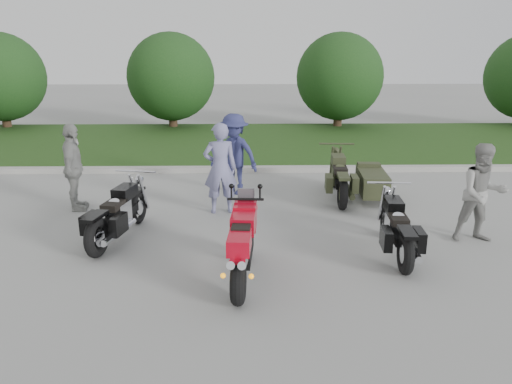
{
  "coord_description": "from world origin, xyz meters",
  "views": [
    {
      "loc": [
        0.1,
        -7.69,
        3.42
      ],
      "look_at": [
        0.27,
        1.24,
        0.8
      ],
      "focal_mm": 35.0,
      "sensor_mm": 36.0,
      "label": 1
    }
  ],
  "objects_px": {
    "cruiser_left": "(117,216)",
    "person_back": "(73,168)",
    "person_stripe": "(220,168)",
    "cruiser_sidecar": "(358,181)",
    "person_denim": "(234,154)",
    "sportbike_red": "(242,244)",
    "cruiser_right": "(397,230)",
    "person_grey": "(482,194)"
  },
  "relations": [
    {
      "from": "cruiser_left",
      "to": "cruiser_right",
      "type": "xyz_separation_m",
      "value": [
        4.87,
        -0.77,
        -0.02
      ]
    },
    {
      "from": "cruiser_sidecar",
      "to": "person_back",
      "type": "xyz_separation_m",
      "value": [
        -6.25,
        -0.63,
        0.49
      ]
    },
    {
      "from": "person_back",
      "to": "person_stripe",
      "type": "bearing_deg",
      "value": -103.12
    },
    {
      "from": "cruiser_left",
      "to": "person_grey",
      "type": "relative_size",
      "value": 1.31
    },
    {
      "from": "person_grey",
      "to": "sportbike_red",
      "type": "bearing_deg",
      "value": -159.98
    },
    {
      "from": "person_back",
      "to": "cruiser_left",
      "type": "bearing_deg",
      "value": -152.8
    },
    {
      "from": "cruiser_sidecar",
      "to": "person_denim",
      "type": "relative_size",
      "value": 1.29
    },
    {
      "from": "sportbike_red",
      "to": "cruiser_right",
      "type": "xyz_separation_m",
      "value": [
        2.59,
        0.91,
        -0.15
      ]
    },
    {
      "from": "cruiser_left",
      "to": "person_back",
      "type": "distance_m",
      "value": 2.3
    },
    {
      "from": "cruiser_right",
      "to": "person_back",
      "type": "bearing_deg",
      "value": 162.18
    },
    {
      "from": "cruiser_left",
      "to": "cruiser_right",
      "type": "relative_size",
      "value": 1.03
    },
    {
      "from": "sportbike_red",
      "to": "person_stripe",
      "type": "height_order",
      "value": "person_stripe"
    },
    {
      "from": "cruiser_right",
      "to": "person_denim",
      "type": "distance_m",
      "value": 4.74
    },
    {
      "from": "cruiser_sidecar",
      "to": "person_stripe",
      "type": "relative_size",
      "value": 1.28
    },
    {
      "from": "person_back",
      "to": "sportbike_red",
      "type": "bearing_deg",
      "value": -143.1
    },
    {
      "from": "person_stripe",
      "to": "cruiser_left",
      "type": "bearing_deg",
      "value": 33.59
    },
    {
      "from": "cruiser_sidecar",
      "to": "person_denim",
      "type": "distance_m",
      "value": 2.97
    },
    {
      "from": "person_stripe",
      "to": "person_grey",
      "type": "xyz_separation_m",
      "value": [
        4.75,
        -1.73,
        -0.07
      ]
    },
    {
      "from": "cruiser_sidecar",
      "to": "person_back",
      "type": "bearing_deg",
      "value": -169.58
    },
    {
      "from": "cruiser_right",
      "to": "cruiser_sidecar",
      "type": "xyz_separation_m",
      "value": [
        0.05,
        3.21,
        -0.0
      ]
    },
    {
      "from": "cruiser_left",
      "to": "person_stripe",
      "type": "xyz_separation_m",
      "value": [
        1.8,
        1.59,
        0.5
      ]
    },
    {
      "from": "person_denim",
      "to": "person_back",
      "type": "height_order",
      "value": "person_denim"
    },
    {
      "from": "sportbike_red",
      "to": "person_back",
      "type": "distance_m",
      "value": 5.03
    },
    {
      "from": "person_denim",
      "to": "cruiser_right",
      "type": "bearing_deg",
      "value": -24.87
    },
    {
      "from": "person_denim",
      "to": "cruiser_sidecar",
      "type": "bearing_deg",
      "value": 17.2
    },
    {
      "from": "cruiser_right",
      "to": "cruiser_left",
      "type": "bearing_deg",
      "value": 175.86
    },
    {
      "from": "cruiser_left",
      "to": "person_back",
      "type": "relative_size",
      "value": 1.26
    },
    {
      "from": "cruiser_right",
      "to": "person_denim",
      "type": "relative_size",
      "value": 1.19
    },
    {
      "from": "sportbike_red",
      "to": "person_stripe",
      "type": "relative_size",
      "value": 1.12
    },
    {
      "from": "cruiser_left",
      "to": "person_grey",
      "type": "xyz_separation_m",
      "value": [
        6.54,
        -0.14,
        0.43
      ]
    },
    {
      "from": "cruiser_sidecar",
      "to": "person_denim",
      "type": "xyz_separation_m",
      "value": [
        -2.86,
        0.57,
        0.51
      ]
    },
    {
      "from": "person_stripe",
      "to": "person_denim",
      "type": "relative_size",
      "value": 1.0
    },
    {
      "from": "person_denim",
      "to": "person_back",
      "type": "distance_m",
      "value": 3.59
    },
    {
      "from": "person_denim",
      "to": "sportbike_red",
      "type": "bearing_deg",
      "value": -58.75
    },
    {
      "from": "cruiser_right",
      "to": "cruiser_sidecar",
      "type": "distance_m",
      "value": 3.21
    },
    {
      "from": "person_denim",
      "to": "person_back",
      "type": "xyz_separation_m",
      "value": [
        -3.38,
        -1.2,
        -0.02
      ]
    },
    {
      "from": "cruiser_left",
      "to": "person_denim",
      "type": "height_order",
      "value": "person_denim"
    },
    {
      "from": "person_stripe",
      "to": "person_grey",
      "type": "relative_size",
      "value": 1.07
    },
    {
      "from": "cruiser_sidecar",
      "to": "person_back",
      "type": "distance_m",
      "value": 6.3
    },
    {
      "from": "cruiser_right",
      "to": "person_grey",
      "type": "height_order",
      "value": "person_grey"
    },
    {
      "from": "cruiser_right",
      "to": "person_stripe",
      "type": "distance_m",
      "value": 3.91
    },
    {
      "from": "cruiser_left",
      "to": "sportbike_red",
      "type": "bearing_deg",
      "value": -24.59
    }
  ]
}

